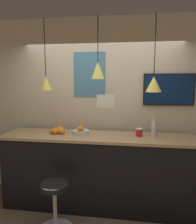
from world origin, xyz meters
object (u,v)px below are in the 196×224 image
(juice_bottle, at_px, (154,128))
(mounted_tv, at_px, (169,90))
(fruit_bowl, at_px, (81,131))
(bar_stool, at_px, (55,201))
(spread_jar, at_px, (139,132))

(juice_bottle, bearing_deg, mounted_tv, 55.33)
(juice_bottle, bearing_deg, fruit_bowl, -179.54)
(bar_stool, height_order, fruit_bowl, fruit_bowl)
(fruit_bowl, bearing_deg, mounted_tv, 14.65)
(fruit_bowl, relative_size, juice_bottle, 0.88)
(fruit_bowl, relative_size, mounted_tv, 0.33)
(mounted_tv, bearing_deg, bar_stool, -145.65)
(juice_bottle, xyz_separation_m, spread_jar, (-0.21, 0.00, -0.06))
(spread_jar, bearing_deg, mounted_tv, 37.02)
(mounted_tv, bearing_deg, fruit_bowl, -165.35)
(bar_stool, bearing_deg, juice_bottle, 28.58)
(bar_stool, xyz_separation_m, mounted_tv, (1.50, 1.02, 1.38))
(juice_bottle, distance_m, spread_jar, 0.22)
(mounted_tv, bearing_deg, juice_bottle, -124.67)
(juice_bottle, bearing_deg, bar_stool, -151.42)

